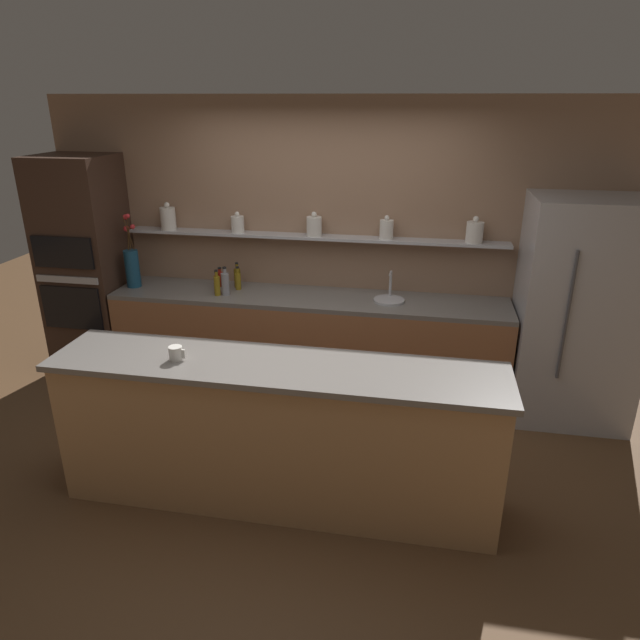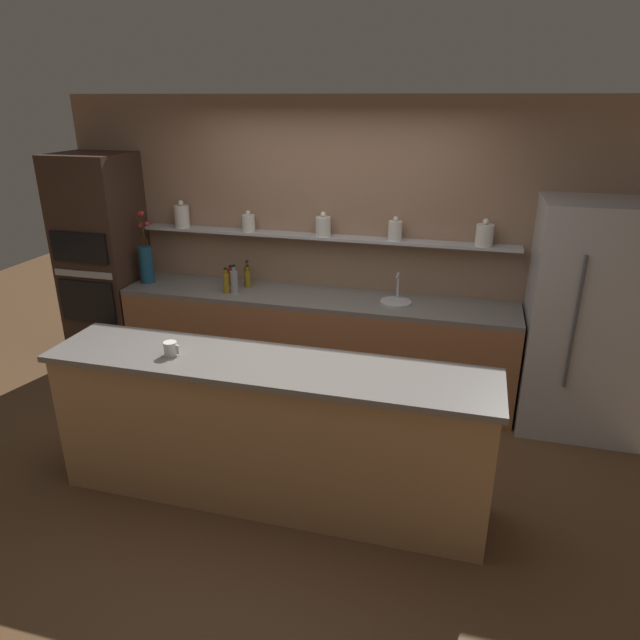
{
  "view_description": "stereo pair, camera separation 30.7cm",
  "coord_description": "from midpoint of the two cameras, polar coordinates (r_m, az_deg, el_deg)",
  "views": [
    {
      "loc": [
        0.87,
        -3.45,
        2.58
      ],
      "look_at": [
        0.14,
        0.44,
        1.02
      ],
      "focal_mm": 32.0,
      "sensor_mm": 36.0,
      "label": 1
    },
    {
      "loc": [
        1.17,
        -3.38,
        2.58
      ],
      "look_at": [
        0.14,
        0.44,
        1.02
      ],
      "focal_mm": 32.0,
      "sensor_mm": 36.0,
      "label": 2
    }
  ],
  "objects": [
    {
      "name": "back_counter_unit",
      "position": [
        5.24,
        -2.9,
        -2.39
      ],
      "size": [
        3.54,
        0.62,
        0.92
      ],
      "color": "#99603D",
      "rests_on": "ground_plane"
    },
    {
      "name": "flower_vase",
      "position": [
        5.61,
        -19.79,
        5.13
      ],
      "size": [
        0.13,
        0.13,
        0.69
      ],
      "color": "navy",
      "rests_on": "back_counter_unit"
    },
    {
      "name": "sink_fixture",
      "position": [
        4.96,
        5.18,
        2.17
      ],
      "size": [
        0.27,
        0.27,
        0.25
      ],
      "color": "#B7B7BC",
      "rests_on": "back_counter_unit"
    },
    {
      "name": "oven_tower",
      "position": [
        5.9,
        -23.68,
        4.6
      ],
      "size": [
        0.68,
        0.64,
        2.1
      ],
      "color": "#3D281E",
      "rests_on": "ground_plane"
    },
    {
      "name": "bottle_oil_4",
      "position": [
        5.31,
        -9.85,
        3.91
      ],
      "size": [
        0.05,
        0.05,
        0.22
      ],
      "color": "olive",
      "rests_on": "back_counter_unit"
    },
    {
      "name": "bottle_oil_3",
      "position": [
        5.18,
        -11.94,
        3.42
      ],
      "size": [
        0.05,
        0.05,
        0.23
      ],
      "color": "olive",
      "rests_on": "back_counter_unit"
    },
    {
      "name": "refrigerator",
      "position": [
        5.02,
        22.8,
        0.64
      ],
      "size": [
        0.94,
        0.73,
        1.87
      ],
      "color": "#B7B7BC",
      "rests_on": "ground_plane"
    },
    {
      "name": "coffee_mug",
      "position": [
        3.75,
        -16.52,
        -3.25
      ],
      "size": [
        0.11,
        0.09,
        0.09
      ],
      "color": "silver",
      "rests_on": "island_counter"
    },
    {
      "name": "island_counter",
      "position": [
        3.84,
        -6.65,
        -11.28
      ],
      "size": [
        2.9,
        0.61,
        1.02
      ],
      "color": "tan",
      "rests_on": "ground_plane"
    },
    {
      "name": "bottle_spirit_1",
      "position": [
        5.18,
        -11.13,
        3.6
      ],
      "size": [
        0.07,
        0.07,
        0.26
      ],
      "color": "gray",
      "rests_on": "back_counter_unit"
    },
    {
      "name": "back_wall_unit",
      "position": [
        5.27,
        -0.84,
        7.47
      ],
      "size": [
        5.2,
        0.28,
        2.6
      ],
      "color": "#937056",
      "rests_on": "ground_plane"
    },
    {
      "name": "bottle_oil_0",
      "position": [
        5.37,
        -9.9,
        4.22
      ],
      "size": [
        0.06,
        0.06,
        0.24
      ],
      "color": "brown",
      "rests_on": "back_counter_unit"
    },
    {
      "name": "bottle_sauce_5",
      "position": [
        5.44,
        -11.57,
        4.08
      ],
      "size": [
        0.06,
        0.06,
        0.18
      ],
      "color": "maroon",
      "rests_on": "back_counter_unit"
    },
    {
      "name": "ground_plane",
      "position": [
        4.4,
        -4.99,
        -14.49
      ],
      "size": [
        12.0,
        12.0,
        0.0
      ],
      "primitive_type": "plane",
      "color": "brown"
    },
    {
      "name": "bottle_sauce_2",
      "position": [
        5.37,
        -11.93,
        3.78
      ],
      "size": [
        0.05,
        0.05,
        0.17
      ],
      "color": "#9E4C0A",
      "rests_on": "back_counter_unit"
    }
  ]
}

